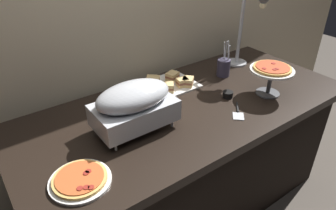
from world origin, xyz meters
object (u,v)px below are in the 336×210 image
object	(u,v)px
sauce_cup_near	(228,94)
pizza_plate_center	(272,72)
heat_lamp	(259,7)
serving_spatula	(238,112)
utensil_holder	(224,67)
pizza_plate_front	(80,180)
sandwich_platter	(168,84)
chafing_dish	(134,104)

from	to	relation	value
sauce_cup_near	pizza_plate_center	bearing A→B (deg)	-25.95
heat_lamp	pizza_plate_center	xyz separation A→B (m)	(-0.18, -0.29, -0.27)
pizza_plate_center	serving_spatula	size ratio (longest dim) A/B	1.67
pizza_plate_center	utensil_holder	xyz separation A→B (m)	(-0.04, 0.33, -0.08)
pizza_plate_front	sauce_cup_near	xyz separation A→B (m)	(0.94, 0.14, 0.01)
pizza_plate_front	sandwich_platter	bearing A→B (deg)	30.54
heat_lamp	serving_spatula	bearing A→B (deg)	-144.69
utensil_holder	serving_spatula	distance (m)	0.45
pizza_plate_center	utensil_holder	world-z (taller)	utensil_holder
pizza_plate_front	pizza_plate_center	size ratio (longest dim) A/B	0.99
heat_lamp	sauce_cup_near	bearing A→B (deg)	-155.05
chafing_dish	heat_lamp	world-z (taller)	heat_lamp
pizza_plate_center	sauce_cup_near	distance (m)	0.27
utensil_holder	serving_spatula	xyz separation A→B (m)	(-0.25, -0.37, -0.06)
chafing_dish	sandwich_platter	world-z (taller)	chafing_dish
heat_lamp	serving_spatula	xyz separation A→B (m)	(-0.47, -0.33, -0.41)
utensil_holder	serving_spatula	world-z (taller)	utensil_holder
heat_lamp	serving_spatula	distance (m)	0.70
sandwich_platter	utensil_holder	bearing A→B (deg)	-11.71
pizza_plate_front	sauce_cup_near	bearing A→B (deg)	8.24
chafing_dish	pizza_plate_center	world-z (taller)	chafing_dish
serving_spatula	sandwich_platter	bearing A→B (deg)	106.12
utensil_holder	chafing_dish	bearing A→B (deg)	-167.14
chafing_dish	pizza_plate_center	size ratio (longest dim) A/B	1.57
sandwich_platter	utensil_holder	world-z (taller)	utensil_holder
sauce_cup_near	chafing_dish	bearing A→B (deg)	175.37
heat_lamp	pizza_plate_front	xyz separation A→B (m)	(-1.34, -0.32, -0.40)
heat_lamp	sandwich_platter	size ratio (longest dim) A/B	1.41
chafing_dish	sauce_cup_near	bearing A→B (deg)	-4.63
sandwich_platter	sauce_cup_near	xyz separation A→B (m)	(0.20, -0.30, -0.00)
heat_lamp	sauce_cup_near	size ratio (longest dim) A/B	9.02
chafing_dish	heat_lamp	size ratio (longest dim) A/B	0.73
pizza_plate_front	sandwich_platter	distance (m)	0.86
pizza_plate_center	heat_lamp	bearing A→B (deg)	58.96
sauce_cup_near	utensil_holder	world-z (taller)	utensil_holder
sauce_cup_near	pizza_plate_front	bearing A→B (deg)	-171.76
pizza_plate_front	pizza_plate_center	distance (m)	1.17
pizza_plate_front	sauce_cup_near	distance (m)	0.95
heat_lamp	utensil_holder	world-z (taller)	heat_lamp
sandwich_platter	serving_spatula	bearing A→B (deg)	-73.88
serving_spatula	utensil_holder	bearing A→B (deg)	55.57
chafing_dish	sandwich_platter	xyz separation A→B (m)	(0.38, 0.25, -0.12)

